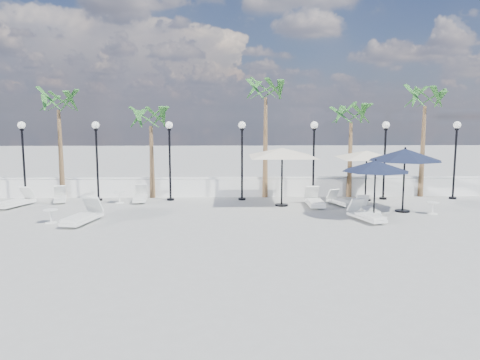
{
  "coord_description": "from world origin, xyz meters",
  "views": [
    {
      "loc": [
        -0.71,
        -16.13,
        4.06
      ],
      "look_at": [
        -0.2,
        2.73,
        1.5
      ],
      "focal_mm": 35.0,
      "sensor_mm": 36.0,
      "label": 1
    }
  ],
  "objects_px": {
    "parasol_cream_sq_a": "(282,148)",
    "lounger_6": "(314,201)",
    "lounger_0": "(16,202)",
    "lounger_1": "(83,217)",
    "parasol_navy_mid": "(405,155)",
    "lounger_2": "(60,197)",
    "parasol_cream_sq_b": "(367,151)",
    "lounger_3": "(140,197)",
    "lounger_5": "(340,201)",
    "lounger_7": "(366,215)",
    "lounger_4": "(367,209)",
    "parasol_navy_right": "(376,166)"
  },
  "relations": [
    {
      "from": "parasol_cream_sq_a",
      "to": "lounger_6",
      "type": "bearing_deg",
      "value": -8.49
    },
    {
      "from": "lounger_0",
      "to": "lounger_1",
      "type": "height_order",
      "value": "lounger_1"
    },
    {
      "from": "lounger_6",
      "to": "parasol_navy_mid",
      "type": "height_order",
      "value": "parasol_navy_mid"
    },
    {
      "from": "lounger_2",
      "to": "parasol_cream_sq_b",
      "type": "height_order",
      "value": "parasol_cream_sq_b"
    },
    {
      "from": "lounger_1",
      "to": "lounger_3",
      "type": "bearing_deg",
      "value": 86.26
    },
    {
      "from": "lounger_1",
      "to": "lounger_6",
      "type": "distance_m",
      "value": 10.02
    },
    {
      "from": "lounger_5",
      "to": "parasol_cream_sq_b",
      "type": "bearing_deg",
      "value": 18.65
    },
    {
      "from": "parasol_navy_mid",
      "to": "parasol_cream_sq_a",
      "type": "xyz_separation_m",
      "value": [
        -5.05,
        1.49,
        0.2
      ]
    },
    {
      "from": "lounger_7",
      "to": "parasol_navy_mid",
      "type": "xyz_separation_m",
      "value": [
        2.1,
        1.75,
        2.21
      ]
    },
    {
      "from": "lounger_4",
      "to": "lounger_6",
      "type": "height_order",
      "value": "lounger_6"
    },
    {
      "from": "lounger_3",
      "to": "lounger_5",
      "type": "height_order",
      "value": "lounger_3"
    },
    {
      "from": "lounger_7",
      "to": "parasol_cream_sq_a",
      "type": "bearing_deg",
      "value": 114.2
    },
    {
      "from": "lounger_4",
      "to": "lounger_2",
      "type": "bearing_deg",
      "value": 163.31
    },
    {
      "from": "lounger_7",
      "to": "parasol_cream_sq_b",
      "type": "distance_m",
      "value": 5.17
    },
    {
      "from": "lounger_0",
      "to": "parasol_cream_sq_a",
      "type": "bearing_deg",
      "value": 18.76
    },
    {
      "from": "lounger_5",
      "to": "lounger_3",
      "type": "bearing_deg",
      "value": 151.37
    },
    {
      "from": "lounger_3",
      "to": "parasol_cream_sq_b",
      "type": "distance_m",
      "value": 11.15
    },
    {
      "from": "lounger_0",
      "to": "parasol_cream_sq_a",
      "type": "xyz_separation_m",
      "value": [
        12.07,
        -0.02,
        2.4
      ]
    },
    {
      "from": "parasol_navy_right",
      "to": "parasol_cream_sq_a",
      "type": "bearing_deg",
      "value": 140.73
    },
    {
      "from": "lounger_2",
      "to": "lounger_7",
      "type": "bearing_deg",
      "value": -36.55
    },
    {
      "from": "lounger_7",
      "to": "parasol_navy_mid",
      "type": "relative_size",
      "value": 0.64
    },
    {
      "from": "lounger_2",
      "to": "parasol_navy_mid",
      "type": "bearing_deg",
      "value": -28.12
    },
    {
      "from": "lounger_5",
      "to": "lounger_7",
      "type": "xyz_separation_m",
      "value": [
        0.24,
        -3.24,
        0.04
      ]
    },
    {
      "from": "lounger_4",
      "to": "lounger_7",
      "type": "xyz_separation_m",
      "value": [
        -0.42,
        -1.26,
        0.02
      ]
    },
    {
      "from": "lounger_0",
      "to": "parasol_navy_right",
      "type": "height_order",
      "value": "parasol_navy_right"
    },
    {
      "from": "lounger_3",
      "to": "lounger_6",
      "type": "distance_m",
      "value": 8.3
    },
    {
      "from": "lounger_7",
      "to": "lounger_6",
      "type": "bearing_deg",
      "value": 97.93
    },
    {
      "from": "lounger_1",
      "to": "lounger_4",
      "type": "distance_m",
      "value": 11.49
    },
    {
      "from": "lounger_1",
      "to": "parasol_navy_right",
      "type": "bearing_deg",
      "value": 15.4
    },
    {
      "from": "lounger_7",
      "to": "lounger_3",
      "type": "bearing_deg",
      "value": 136.76
    },
    {
      "from": "lounger_7",
      "to": "parasol_navy_right",
      "type": "relative_size",
      "value": 0.75
    },
    {
      "from": "parasol_cream_sq_a",
      "to": "lounger_7",
      "type": "bearing_deg",
      "value": -47.62
    },
    {
      "from": "lounger_4",
      "to": "lounger_5",
      "type": "relative_size",
      "value": 1.03
    },
    {
      "from": "lounger_6",
      "to": "parasol_navy_mid",
      "type": "relative_size",
      "value": 0.65
    },
    {
      "from": "lounger_3",
      "to": "parasol_cream_sq_a",
      "type": "height_order",
      "value": "parasol_cream_sq_a"
    },
    {
      "from": "lounger_7",
      "to": "parasol_cream_sq_a",
      "type": "xyz_separation_m",
      "value": [
        -2.95,
        3.24,
        2.41
      ]
    },
    {
      "from": "parasol_cream_sq_b",
      "to": "lounger_5",
      "type": "bearing_deg",
      "value": -140.41
    },
    {
      "from": "lounger_0",
      "to": "lounger_5",
      "type": "bearing_deg",
      "value": 18.78
    },
    {
      "from": "parasol_cream_sq_a",
      "to": "parasol_cream_sq_b",
      "type": "height_order",
      "value": "parasol_cream_sq_a"
    },
    {
      "from": "parasol_navy_right",
      "to": "parasol_cream_sq_b",
      "type": "height_order",
      "value": "parasol_cream_sq_b"
    },
    {
      "from": "lounger_4",
      "to": "parasol_cream_sq_b",
      "type": "xyz_separation_m",
      "value": [
        0.88,
        3.25,
        2.21
      ]
    },
    {
      "from": "lounger_1",
      "to": "lounger_4",
      "type": "xyz_separation_m",
      "value": [
        11.4,
        1.41,
        -0.06
      ]
    },
    {
      "from": "parasol_navy_mid",
      "to": "lounger_1",
      "type": "bearing_deg",
      "value": -171.75
    },
    {
      "from": "lounger_4",
      "to": "parasol_cream_sq_b",
      "type": "relative_size",
      "value": 0.34
    },
    {
      "from": "lounger_3",
      "to": "parasol_cream_sq_a",
      "type": "bearing_deg",
      "value": -16.88
    },
    {
      "from": "lounger_2",
      "to": "parasol_cream_sq_b",
      "type": "relative_size",
      "value": 0.34
    },
    {
      "from": "lounger_0",
      "to": "lounger_6",
      "type": "distance_m",
      "value": 13.55
    },
    {
      "from": "lounger_6",
      "to": "parasol_cream_sq_a",
      "type": "relative_size",
      "value": 0.35
    },
    {
      "from": "lounger_2",
      "to": "lounger_7",
      "type": "distance_m",
      "value": 14.23
    },
    {
      "from": "lounger_7",
      "to": "lounger_5",
      "type": "bearing_deg",
      "value": 75.97
    }
  ]
}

